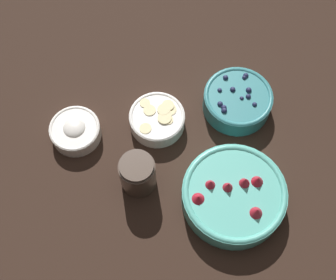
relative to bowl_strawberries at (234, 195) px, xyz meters
The scene contains 6 objects.
ground_plane 0.14m from the bowl_strawberries, behind, with size 4.00×4.00×0.00m, color black.
bowl_strawberries is the anchor object (origin of this frame).
bowl_blueberries 0.25m from the bowl_strawberries, 121.65° to the left, with size 0.17×0.17×0.06m.
bowl_bananas 0.26m from the bowl_strawberries, 168.47° to the left, with size 0.14×0.14×0.05m.
bowl_cream 0.41m from the bowl_strawberries, 166.88° to the right, with size 0.12×0.12×0.05m.
jar_chocolate 0.22m from the bowl_strawberries, 154.50° to the right, with size 0.08×0.08×0.10m.
Camera 1 is at (0.23, -0.37, 1.03)m, focal length 50.00 mm.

